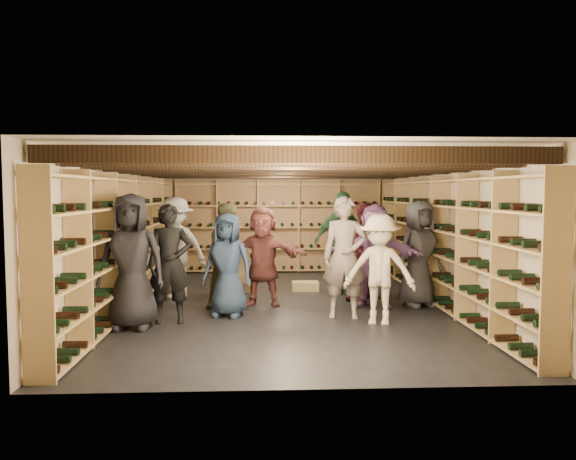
# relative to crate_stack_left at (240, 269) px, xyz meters

# --- Properties ---
(ground) EXTENTS (8.00, 8.00, 0.00)m
(ground) POSITION_rel_crate_stack_left_xyz_m (0.80, -1.30, -0.42)
(ground) COLOR black
(ground) RESTS_ON ground
(walls) EXTENTS (5.52, 8.02, 2.40)m
(walls) POSITION_rel_crate_stack_left_xyz_m (0.80, -1.30, 0.78)
(walls) COLOR #C3B498
(walls) RESTS_ON ground
(ceiling) EXTENTS (5.50, 8.00, 0.01)m
(ceiling) POSITION_rel_crate_stack_left_xyz_m (0.80, -1.30, 1.98)
(ceiling) COLOR beige
(ceiling) RESTS_ON walls
(ceiling_joists) EXTENTS (5.40, 7.12, 0.18)m
(ceiling_joists) POSITION_rel_crate_stack_left_xyz_m (0.80, -1.30, 1.84)
(ceiling_joists) COLOR black
(ceiling_joists) RESTS_ON ground
(wine_rack_left) EXTENTS (0.32, 7.50, 2.15)m
(wine_rack_left) POSITION_rel_crate_stack_left_xyz_m (-1.77, -1.30, 0.65)
(wine_rack_left) COLOR tan
(wine_rack_left) RESTS_ON ground
(wine_rack_right) EXTENTS (0.32, 7.50, 2.15)m
(wine_rack_right) POSITION_rel_crate_stack_left_xyz_m (3.37, -1.30, 0.65)
(wine_rack_right) COLOR tan
(wine_rack_right) RESTS_ON ground
(wine_rack_back) EXTENTS (4.70, 0.30, 2.15)m
(wine_rack_back) POSITION_rel_crate_stack_left_xyz_m (0.80, 2.53, 0.65)
(wine_rack_back) COLOR tan
(wine_rack_back) RESTS_ON ground
(crate_stack_left) EXTENTS (0.58, 0.46, 0.85)m
(crate_stack_left) POSITION_rel_crate_stack_left_xyz_m (0.00, 0.00, 0.00)
(crate_stack_left) COLOR tan
(crate_stack_left) RESTS_ON ground
(crate_stack_right) EXTENTS (0.59, 0.50, 0.34)m
(crate_stack_right) POSITION_rel_crate_stack_left_xyz_m (2.05, 0.83, -0.25)
(crate_stack_right) COLOR tan
(crate_stack_right) RESTS_ON ground
(crate_loose) EXTENTS (0.50, 0.34, 0.17)m
(crate_loose) POSITION_rel_crate_stack_left_xyz_m (1.23, 0.00, -0.34)
(crate_loose) COLOR tan
(crate_loose) RESTS_ON ground
(person_0) EXTENTS (0.94, 0.64, 1.86)m
(person_0) POSITION_rel_crate_stack_left_xyz_m (-1.38, -2.81, 0.51)
(person_0) COLOR black
(person_0) RESTS_ON ground
(person_1) EXTENTS (0.67, 0.48, 1.71)m
(person_1) POSITION_rel_crate_stack_left_xyz_m (-0.92, -2.48, 0.43)
(person_1) COLOR black
(person_1) RESTS_ON ground
(person_2) EXTENTS (1.00, 0.91, 1.69)m
(person_2) POSITION_rel_crate_stack_left_xyz_m (-0.12, -1.41, 0.42)
(person_2) COLOR brown
(person_2) RESTS_ON ground
(person_3) EXTENTS (1.14, 0.85, 1.56)m
(person_3) POSITION_rel_crate_stack_left_xyz_m (2.07, -2.70, 0.36)
(person_3) COLOR beige
(person_3) RESTS_ON ground
(person_5) EXTENTS (1.58, 0.77, 1.64)m
(person_5) POSITION_rel_crate_stack_left_xyz_m (0.42, -1.28, 0.39)
(person_5) COLOR brown
(person_5) RESTS_ON ground
(person_6) EXTENTS (0.88, 0.70, 1.56)m
(person_6) POSITION_rel_crate_stack_left_xyz_m (-0.11, -2.09, 0.36)
(person_6) COLOR #21314C
(person_6) RESTS_ON ground
(person_7) EXTENTS (0.72, 0.53, 1.82)m
(person_7) POSITION_rel_crate_stack_left_xyz_m (1.64, -2.28, 0.48)
(person_7) COLOR gray
(person_7) RESTS_ON ground
(person_8) EXTENTS (0.95, 0.82, 1.69)m
(person_8) POSITION_rel_crate_stack_left_xyz_m (2.23, -0.97, 0.42)
(person_8) COLOR #411416
(person_8) RESTS_ON ground
(person_9) EXTENTS (1.30, 0.98, 1.78)m
(person_9) POSITION_rel_crate_stack_left_xyz_m (-1.11, -0.59, 0.47)
(person_9) COLOR beige
(person_9) RESTS_ON ground
(person_10) EXTENTS (1.20, 0.86, 1.89)m
(person_10) POSITION_rel_crate_stack_left_xyz_m (1.88, -0.17, 0.52)
(person_10) COLOR #254D2B
(person_10) RESTS_ON ground
(person_11) EXTENTS (1.64, 0.97, 1.69)m
(person_11) POSITION_rel_crate_stack_left_xyz_m (2.24, -1.52, 0.42)
(person_11) COLOR #96629A
(person_11) RESTS_ON ground
(person_12) EXTENTS (1.00, 0.85, 1.74)m
(person_12) POSITION_rel_crate_stack_left_xyz_m (2.98, -1.49, 0.44)
(person_12) COLOR #37363B
(person_12) RESTS_ON ground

